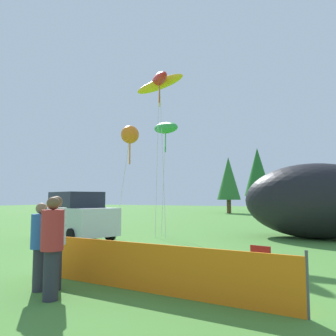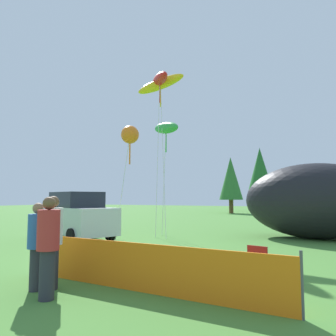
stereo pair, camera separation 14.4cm
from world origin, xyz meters
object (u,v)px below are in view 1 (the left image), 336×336
folding_chair (263,261)px  kite_green_fish (165,128)px  spectator_in_white_shirt (40,242)px  kite_red_lizard (159,80)px  kite_yellow_hero (160,84)px  parked_car (77,216)px  spectator_in_grey_shirt (52,243)px  spectator_in_yellow_shirt (55,238)px  kite_orange_flower (130,135)px

folding_chair → kite_green_fish: bearing=50.5°
spectator_in_white_shirt → kite_red_lizard: kite_red_lizard is taller
kite_yellow_hero → parked_car: bearing=-116.2°
spectator_in_white_shirt → kite_green_fish: kite_green_fish is taller
kite_yellow_hero → kite_red_lizard: bearing=-69.2°
kite_yellow_hero → kite_red_lizard: size_ratio=1.00×
spectator_in_grey_shirt → spectator_in_white_shirt: 0.74m
kite_red_lizard → kite_green_fish: bearing=-14.5°
parked_car → folding_chair: bearing=-2.1°
parked_car → spectator_in_yellow_shirt: size_ratio=2.51×
spectator_in_white_shirt → kite_orange_flower: (-2.25, 7.06, 3.61)m
spectator_in_yellow_shirt → kite_orange_flower: kite_orange_flower is taller
kite_orange_flower → kite_green_fish: bearing=87.9°
folding_chair → kite_orange_flower: kite_orange_flower is taller
spectator_in_yellow_shirt → spectator_in_white_shirt: size_ratio=1.08×
parked_car → kite_green_fish: size_ratio=0.79×
parked_car → kite_orange_flower: bearing=31.6°
kite_red_lizard → kite_orange_flower: (0.31, -3.48, -3.69)m
spectator_in_yellow_shirt → kite_orange_flower: (-2.45, 6.86, 3.53)m
kite_yellow_hero → kite_orange_flower: kite_yellow_hero is taller
spectator_in_yellow_shirt → kite_red_lizard: 12.91m
folding_chair → kite_yellow_hero: bearing=51.3°
parked_car → kite_red_lizard: kite_red_lizard is taller
spectator_in_grey_shirt → kite_green_fish: kite_green_fish is taller
kite_green_fish → kite_orange_flower: 3.50m
spectator_in_grey_shirt → kite_yellow_hero: kite_yellow_hero is taller
spectator_in_white_shirt → parked_car: bearing=125.2°
kite_green_fish → folding_chair: bearing=-52.8°
kite_green_fish → spectator_in_yellow_shirt: bearing=-77.2°
kite_red_lizard → kite_green_fish: kite_red_lizard is taller
folding_chair → spectator_in_yellow_shirt: spectator_in_yellow_shirt is taller
spectator_in_white_shirt → kite_green_fish: bearing=101.5°
spectator_in_white_shirt → kite_green_fish: size_ratio=0.29×
spectator_in_grey_shirt → kite_yellow_hero: size_ratio=0.21×
spectator_in_yellow_shirt → spectator_in_white_shirt: spectator_in_yellow_shirt is taller
folding_chair → spectator_in_grey_shirt: 4.34m
spectator_in_yellow_shirt → kite_orange_flower: size_ratio=0.38×
spectator_in_yellow_shirt → spectator_in_white_shirt: bearing=-135.5°
spectator_in_white_shirt → kite_green_fish: 11.57m
folding_chair → spectator_in_yellow_shirt: 4.39m
spectator_in_white_shirt → kite_green_fish: (-2.12, 10.43, 4.55)m
parked_car → kite_yellow_hero: size_ratio=0.53×
spectator_in_white_shirt → spectator_in_yellow_shirt: bearing=44.5°
folding_chair → spectator_in_white_shirt: (-3.98, -2.37, 0.47)m
folding_chair → kite_red_lizard: (-6.54, 8.17, 7.76)m
folding_chair → spectator_in_white_shirt: spectator_in_white_shirt is taller
kite_red_lizard → spectator_in_yellow_shirt: bearing=-75.1°
spectator_in_yellow_shirt → folding_chair: bearing=29.8°
parked_car → spectator_in_yellow_shirt: parked_car is taller
spectator_in_grey_shirt → spectator_in_white_shirt: bearing=151.6°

